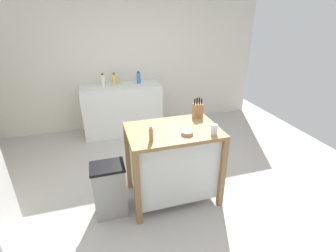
% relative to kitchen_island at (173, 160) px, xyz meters
% --- Properties ---
extents(ground_plane, '(6.02, 6.02, 0.00)m').
position_rel_kitchen_island_xyz_m(ground_plane, '(-0.06, 0.06, -0.51)').
color(ground_plane, '#ADA8A0').
rests_on(ground_plane, ground).
extents(wall_back, '(5.02, 0.10, 2.60)m').
position_rel_kitchen_island_xyz_m(wall_back, '(-0.06, 2.39, 0.79)').
color(wall_back, beige).
rests_on(wall_back, ground).
extents(kitchen_island, '(1.03, 0.70, 0.92)m').
position_rel_kitchen_island_xyz_m(kitchen_island, '(0.00, 0.00, 0.00)').
color(kitchen_island, olive).
rests_on(kitchen_island, ground).
extents(knife_block, '(0.11, 0.09, 0.25)m').
position_rel_kitchen_island_xyz_m(knife_block, '(0.39, 0.25, 0.50)').
color(knife_block, '#9E7042').
rests_on(knife_block, kitchen_island).
extents(bowl_stoneware_deep, '(0.13, 0.13, 0.04)m').
position_rel_kitchen_island_xyz_m(bowl_stoneware_deep, '(0.10, -0.16, 0.43)').
color(bowl_stoneware_deep, tan).
rests_on(bowl_stoneware_deep, kitchen_island).
extents(drinking_cup, '(0.07, 0.07, 0.11)m').
position_rel_kitchen_island_xyz_m(drinking_cup, '(0.37, -0.25, 0.46)').
color(drinking_cup, silver).
rests_on(drinking_cup, kitchen_island).
extents(pepper_grinder, '(0.04, 0.04, 0.17)m').
position_rel_kitchen_island_xyz_m(pepper_grinder, '(-0.30, -0.20, 0.48)').
color(pepper_grinder, '#AD7F4C').
rests_on(pepper_grinder, kitchen_island).
extents(trash_bin, '(0.36, 0.28, 0.63)m').
position_rel_kitchen_island_xyz_m(trash_bin, '(-0.75, -0.07, -0.20)').
color(trash_bin, gray).
rests_on(trash_bin, ground).
extents(sink_counter, '(1.41, 0.60, 0.89)m').
position_rel_kitchen_island_xyz_m(sink_counter, '(-0.34, 2.04, -0.06)').
color(sink_counter, silver).
rests_on(sink_counter, ground).
extents(sink_faucet, '(0.02, 0.02, 0.22)m').
position_rel_kitchen_island_xyz_m(sink_faucet, '(-0.34, 2.18, 0.49)').
color(sink_faucet, '#B7BCC1').
rests_on(sink_faucet, sink_counter).
extents(bottle_spray_cleaner, '(0.07, 0.07, 0.22)m').
position_rel_kitchen_island_xyz_m(bottle_spray_cleaner, '(0.01, 2.09, 0.48)').
color(bottle_spray_cleaner, blue).
rests_on(bottle_spray_cleaner, sink_counter).
extents(bottle_hand_soap, '(0.07, 0.07, 0.22)m').
position_rel_kitchen_island_xyz_m(bottle_hand_soap, '(-0.62, 2.14, 0.48)').
color(bottle_hand_soap, white).
rests_on(bottle_hand_soap, sink_counter).
extents(bottle_dish_soap, '(0.05, 0.05, 0.22)m').
position_rel_kitchen_island_xyz_m(bottle_dish_soap, '(-0.43, 2.12, 0.48)').
color(bottle_dish_soap, yellow).
rests_on(bottle_dish_soap, sink_counter).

